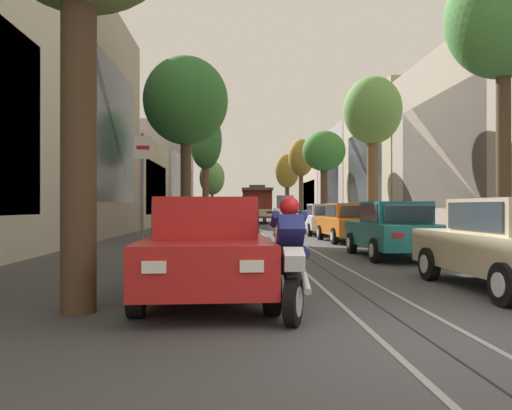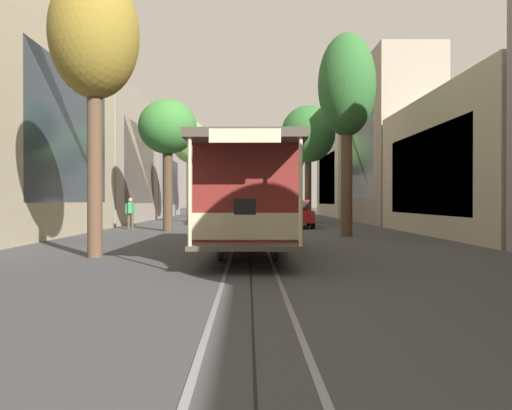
% 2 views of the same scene
% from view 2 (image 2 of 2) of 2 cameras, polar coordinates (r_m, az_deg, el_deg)
% --- Properties ---
extents(ground_plane, '(173.49, 173.49, 0.00)m').
position_cam_2_polar(ground_plane, '(27.06, -0.78, -2.75)').
color(ground_plane, '#424244').
extents(trolley_track_rails, '(1.14, 77.40, 0.01)m').
position_cam_2_polar(trolley_track_rails, '(22.12, -0.75, -3.45)').
color(trolley_track_rails, gray).
rests_on(trolley_track_rails, ground).
extents(building_facade_left, '(5.42, 69.10, 10.97)m').
position_cam_2_polar(building_facade_left, '(24.04, 24.30, 7.25)').
color(building_facade_left, beige).
rests_on(building_facade_left, ground).
extents(building_facade_right, '(5.78, 69.10, 9.67)m').
position_cam_2_polar(building_facade_right, '(25.09, -25.10, 6.82)').
color(building_facade_right, gray).
rests_on(building_facade_right, ground).
extents(parked_car_red_near_left, '(2.10, 4.41, 1.58)m').
position_cam_2_polar(parked_car_red_near_left, '(52.08, 1.94, -0.33)').
color(parked_car_red_near_left, red).
rests_on(parked_car_red_near_left, ground).
extents(parked_car_yellow_second_left, '(2.07, 4.39, 1.58)m').
position_cam_2_polar(parked_car_yellow_second_left, '(46.81, 2.40, -0.42)').
color(parked_car_yellow_second_left, gold).
rests_on(parked_car_yellow_second_left, ground).
extents(parked_car_yellow_mid_left, '(2.01, 4.37, 1.58)m').
position_cam_2_polar(parked_car_yellow_mid_left, '(40.79, 2.96, -0.55)').
color(parked_car_yellow_mid_left, gold).
rests_on(parked_car_yellow_mid_left, ground).
extents(parked_car_silver_fourth_left, '(2.05, 4.38, 1.58)m').
position_cam_2_polar(parked_car_silver_fourth_left, '(35.15, 3.50, -0.71)').
color(parked_car_silver_fourth_left, '#B7B7BC').
rests_on(parked_car_silver_fourth_left, ground).
extents(parked_car_red_fifth_left, '(2.08, 4.39, 1.58)m').
position_cam_2_polar(parked_car_red_fifth_left, '(28.86, 4.46, -0.96)').
color(parked_car_red_fifth_left, red).
rests_on(parked_car_red_fifth_left, ground).
extents(parked_car_beige_near_right, '(2.07, 4.39, 1.58)m').
position_cam_2_polar(parked_car_beige_near_right, '(51.71, -3.76, -0.34)').
color(parked_car_beige_near_right, '#C1B28E').
rests_on(parked_car_beige_near_right, ground).
extents(parked_car_teal_second_right, '(2.02, 4.37, 1.58)m').
position_cam_2_polar(parked_car_teal_second_right, '(45.98, -3.86, -0.44)').
color(parked_car_teal_second_right, '#196B70').
rests_on(parked_car_teal_second_right, ground).
extents(parked_car_orange_mid_right, '(2.09, 4.40, 1.58)m').
position_cam_2_polar(parked_car_orange_mid_right, '(39.57, -4.60, -0.58)').
color(parked_car_orange_mid_right, orange).
rests_on(parked_car_orange_mid_right, ground).
extents(parked_car_white_fourth_right, '(2.06, 4.39, 1.58)m').
position_cam_2_polar(parked_car_white_fourth_right, '(34.44, -5.00, -0.73)').
color(parked_car_white_fourth_right, silver).
rests_on(parked_car_white_fourth_right, ground).
extents(street_tree_kerb_left_near, '(3.57, 3.82, 8.61)m').
position_cam_2_polar(street_tree_kerb_left_near, '(53.45, 3.69, 5.60)').
color(street_tree_kerb_left_near, '#4C3826').
rests_on(street_tree_kerb_left_near, ground).
extents(street_tree_kerb_left_second, '(3.93, 3.90, 8.43)m').
position_cam_2_polar(street_tree_kerb_left_second, '(36.89, 5.94, 7.91)').
color(street_tree_kerb_left_second, '#4C3826').
rests_on(street_tree_kerb_left_second, ground).
extents(street_tree_kerb_left_mid, '(2.45, 2.68, 8.70)m').
position_cam_2_polar(street_tree_kerb_left_mid, '(22.36, 10.27, 12.88)').
color(street_tree_kerb_left_mid, brown).
rests_on(street_tree_kerb_left_mid, ground).
extents(street_tree_kerb_right_near, '(2.70, 2.89, 7.63)m').
position_cam_2_polar(street_tree_kerb_right_near, '(48.48, -6.10, 5.77)').
color(street_tree_kerb_right_near, '#4C3826').
rests_on(street_tree_kerb_right_near, ground).
extents(street_tree_kerb_right_second, '(2.67, 2.77, 7.44)m').
position_cam_2_polar(street_tree_kerb_right_second, '(37.41, -7.51, 6.88)').
color(street_tree_kerb_right_second, brown).
rests_on(street_tree_kerb_right_second, ground).
extents(street_tree_kerb_right_mid, '(2.94, 2.96, 6.65)m').
position_cam_2_polar(street_tree_kerb_right_mid, '(26.05, -10.01, 8.46)').
color(street_tree_kerb_right_mid, '#4C3826').
rests_on(street_tree_kerb_right_mid, ground).
extents(street_tree_kerb_right_fourth, '(2.36, 2.56, 7.70)m').
position_cam_2_polar(street_tree_kerb_right_fourth, '(14.76, -17.88, 17.52)').
color(street_tree_kerb_right_fourth, brown).
rests_on(street_tree_kerb_right_fourth, ground).
extents(cable_car_trolley, '(2.79, 9.17, 3.28)m').
position_cam_2_polar(cable_car_trolley, '(14.81, -0.69, 1.03)').
color(cable_car_trolley, maroon).
rests_on(cable_car_trolley, ground).
extents(motorcycle_with_rider, '(0.54, 1.93, 1.60)m').
position_cam_2_polar(motorcycle_with_rider, '(53.46, 0.63, -0.26)').
color(motorcycle_with_rider, black).
rests_on(motorcycle_with_rider, ground).
extents(pedestrian_on_left_pavement, '(0.55, 0.39, 1.68)m').
position_cam_2_polar(pedestrian_on_left_pavement, '(27.79, -14.08, -0.72)').
color(pedestrian_on_left_pavement, '#4C4233').
rests_on(pedestrian_on_left_pavement, ground).
extents(fire_hydrant, '(0.40, 0.22, 0.84)m').
position_cam_2_polar(fire_hydrant, '(43.47, -6.27, -0.98)').
color(fire_hydrant, red).
rests_on(fire_hydrant, ground).
extents(street_sign_post, '(0.36, 0.07, 2.99)m').
position_cam_2_polar(street_sign_post, '(49.39, 3.84, 0.84)').
color(street_sign_post, slate).
rests_on(street_sign_post, ground).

